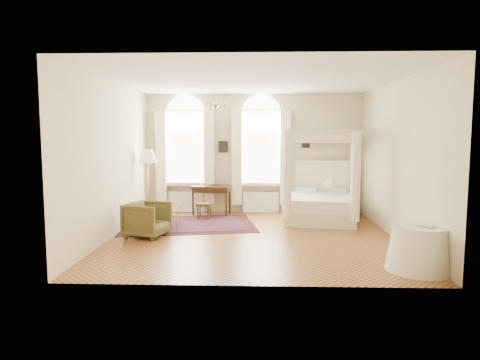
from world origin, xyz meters
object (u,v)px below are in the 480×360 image
(writing_desk, at_px, (211,190))
(coffee_table, at_px, (166,209))
(canopy_bed, at_px, (321,200))
(side_table, at_px, (420,248))
(armchair, at_px, (147,220))
(nightstand, at_px, (330,204))
(floor_lamp, at_px, (148,160))
(stool, at_px, (204,206))

(writing_desk, distance_m, coffee_table, 1.89)
(canopy_bed, xyz_separation_m, writing_desk, (-2.88, 0.76, 0.15))
(coffee_table, distance_m, side_table, 5.73)
(canopy_bed, bearing_deg, armchair, -154.19)
(nightstand, distance_m, armchair, 5.18)
(armchair, bearing_deg, floor_lamp, 29.00)
(writing_desk, height_order, side_table, writing_desk)
(nightstand, relative_size, stool, 1.39)
(stool, bearing_deg, coffee_table, -130.04)
(writing_desk, xyz_separation_m, armchair, (-1.11, -2.69, -0.30))
(side_table, bearing_deg, writing_desk, 128.83)
(nightstand, height_order, coffee_table, nightstand)
(writing_desk, xyz_separation_m, coffee_table, (-0.92, -1.63, -0.27))
(armchair, bearing_deg, nightstand, -41.83)
(side_table, bearing_deg, floor_lamp, 143.64)
(nightstand, xyz_separation_m, armchair, (-4.38, -2.77, 0.08))
(stool, distance_m, coffee_table, 1.24)
(nightstand, distance_m, floor_lamp, 5.06)
(nightstand, distance_m, side_table, 4.91)
(coffee_table, height_order, side_table, side_table)
(writing_desk, height_order, armchair, writing_desk)
(armchair, relative_size, coffee_table, 1.21)
(canopy_bed, distance_m, nightstand, 0.96)
(armchair, xyz_separation_m, side_table, (4.96, -2.10, -0.02))
(writing_desk, bearing_deg, canopy_bed, -14.77)
(nightstand, bearing_deg, stool, -167.29)
(stool, bearing_deg, armchair, -116.00)
(nightstand, bearing_deg, writing_desk, -178.45)
(floor_lamp, bearing_deg, nightstand, 10.63)
(nightstand, bearing_deg, coffee_table, -157.76)
(stool, bearing_deg, writing_desk, 79.52)
(stool, bearing_deg, floor_lamp, -174.46)
(writing_desk, height_order, stool, writing_desk)
(writing_desk, distance_m, floor_lamp, 1.95)
(coffee_table, xyz_separation_m, floor_lamp, (-0.62, 0.81, 1.14))
(side_table, bearing_deg, armchair, 157.02)
(canopy_bed, relative_size, writing_desk, 2.11)
(nightstand, relative_size, side_table, 0.54)
(stool, distance_m, side_table, 5.72)
(canopy_bed, distance_m, coffee_table, 3.90)
(side_table, bearing_deg, canopy_bed, 103.62)
(armchair, xyz_separation_m, coffee_table, (0.18, 1.06, 0.04))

